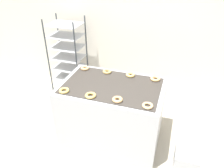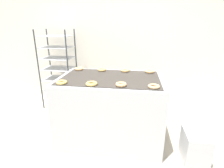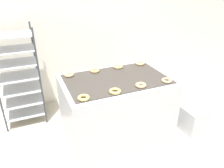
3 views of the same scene
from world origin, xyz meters
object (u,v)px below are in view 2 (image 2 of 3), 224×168
(donut_near_midleft, at_px, (92,84))
(donut_far_midright, at_px, (125,70))
(glaze_bin, at_px, (195,146))
(baking_rack_cart, at_px, (59,69))
(donut_far_left, at_px, (79,69))
(fryer_machine, at_px, (111,108))
(donut_near_left, at_px, (62,82))
(donut_far_midleft, at_px, (102,70))
(donut_near_midright, at_px, (121,84))
(donut_far_right, at_px, (150,71))
(donut_near_right, at_px, (154,86))

(donut_near_midleft, height_order, donut_far_midright, donut_far_midright)
(glaze_bin, relative_size, donut_far_midright, 2.91)
(baking_rack_cart, bearing_deg, donut_far_midright, -24.40)
(donut_far_left, bearing_deg, fryer_machine, -30.71)
(baking_rack_cart, xyz_separation_m, donut_far_midright, (1.38, -0.62, 0.17))
(donut_far_midright, bearing_deg, baking_rack_cart, 155.60)
(donut_near_left, relative_size, donut_far_midleft, 1.01)
(donut_near_midright, xyz_separation_m, donut_far_midleft, (-0.36, 0.66, -0.00))
(donut_far_midleft, height_order, donut_far_right, donut_far_right)
(baking_rack_cart, bearing_deg, fryer_machine, -38.69)
(donut_near_right, height_order, donut_far_midright, donut_far_midright)
(baking_rack_cart, bearing_deg, donut_near_midright, -43.10)
(glaze_bin, distance_m, donut_far_right, 1.16)
(glaze_bin, xyz_separation_m, donut_far_right, (-0.56, 0.67, 0.76))
(donut_near_left, bearing_deg, donut_near_right, 0.68)
(fryer_machine, distance_m, donut_far_right, 0.80)
(donut_far_midleft, bearing_deg, donut_far_midright, 0.84)
(baking_rack_cart, height_order, glaze_bin, baking_rack_cart)
(donut_near_midright, height_order, donut_far_left, same)
(glaze_bin, distance_m, donut_far_midright, 1.38)
(donut_far_left, bearing_deg, donut_near_left, -89.54)
(donut_far_left, xyz_separation_m, donut_far_right, (1.10, 0.01, -0.00))
(fryer_machine, bearing_deg, glaze_bin, -16.91)
(donut_far_midright, bearing_deg, donut_near_right, -60.73)
(donut_near_midright, height_order, donut_far_right, same)
(donut_near_left, bearing_deg, donut_far_midright, 43.30)
(donut_far_right, bearing_deg, donut_near_midleft, -136.50)
(donut_near_left, bearing_deg, donut_far_right, 31.96)
(glaze_bin, distance_m, donut_far_left, 1.94)
(baking_rack_cart, relative_size, donut_near_right, 11.46)
(donut_near_midleft, distance_m, donut_near_right, 0.72)
(donut_far_left, distance_m, donut_far_midright, 0.73)
(glaze_bin, distance_m, donut_near_midleft, 1.49)
(baking_rack_cart, xyz_separation_m, donut_near_midleft, (1.03, -1.31, 0.17))
(donut_near_left, bearing_deg, glaze_bin, 0.33)
(donut_far_left, bearing_deg, donut_far_midright, 0.61)
(fryer_machine, bearing_deg, donut_near_right, -31.13)
(donut_near_left, bearing_deg, fryer_machine, 32.26)
(donut_near_midleft, bearing_deg, donut_far_left, 119.44)
(donut_far_midleft, distance_m, donut_far_midright, 0.36)
(donut_near_left, distance_m, donut_far_midleft, 0.77)
(donut_near_midright, distance_m, donut_far_midright, 0.66)
(baking_rack_cart, distance_m, donut_far_midleft, 1.21)
(donut_near_midright, relative_size, donut_far_midright, 0.99)
(fryer_machine, bearing_deg, baking_rack_cart, 141.31)
(glaze_bin, bearing_deg, donut_far_midleft, 152.68)
(donut_near_midright, bearing_deg, glaze_bin, -0.55)
(glaze_bin, relative_size, donut_far_right, 2.75)
(glaze_bin, bearing_deg, fryer_machine, 163.09)
(donut_near_left, distance_m, donut_near_midright, 0.72)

